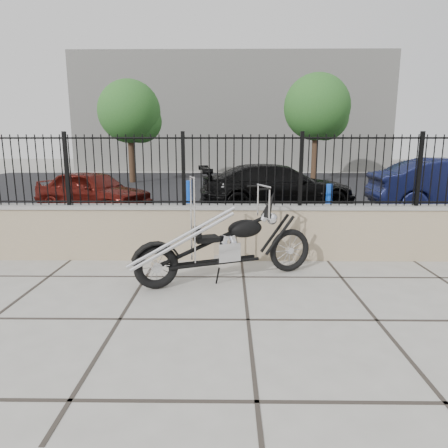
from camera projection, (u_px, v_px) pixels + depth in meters
ground_plane at (248, 320)px, 4.65m from camera, size 90.00×90.00×0.00m
parking_lot at (234, 191)px, 16.89m from camera, size 30.00×30.00×0.00m
retaining_wall at (242, 232)px, 7.00m from camera, size 14.00×0.36×0.96m
iron_fence at (242, 170)px, 6.78m from camera, size 14.00×0.08×1.20m
background_building at (232, 115)px, 29.79m from camera, size 22.00×6.00×8.00m
chopper_motorcycle at (224, 228)px, 5.84m from camera, size 2.64×1.41×1.60m
car_red at (93, 191)px, 11.75m from camera, size 3.89×2.82×1.23m
car_black at (278, 187)px, 12.13m from camera, size 4.98×2.57×1.38m
bollard_a at (189, 205)px, 9.49m from camera, size 0.17×0.17×1.14m
bollard_b at (328, 210)px, 8.70m from camera, size 0.17×0.17×1.14m
tree_left at (129, 109)px, 19.78m from camera, size 3.09×3.09×5.22m
tree_right at (317, 104)px, 19.93m from camera, size 3.30×3.30×5.56m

